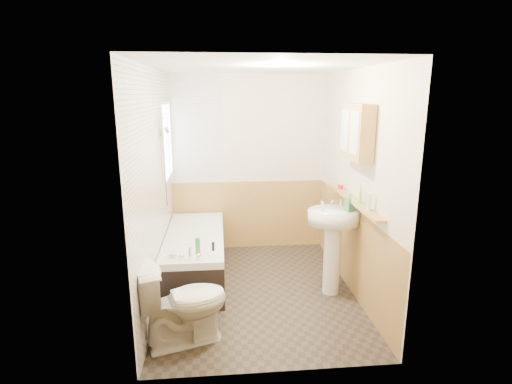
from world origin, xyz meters
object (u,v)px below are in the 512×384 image
Objects in this scene: toilet at (183,302)px; sink at (333,234)px; pine_shelf at (353,200)px; bathtub at (195,254)px; medicine_cabinet at (357,132)px.

sink reaches higher than toilet.
pine_shelf reaches higher than sink.
bathtub is 1.59× the size of sink.
sink is at bearing -81.23° from toilet.
toilet is (-0.03, -1.37, 0.11)m from bathtub.
toilet is at bearing -156.61° from pine_shelf.
medicine_cabinet reaches higher than toilet.
toilet is 2.40m from medicine_cabinet.
pine_shelf is (0.20, -0.02, 0.40)m from sink.
medicine_cabinet is at bearing -20.66° from bathtub.
sink is at bearing -20.25° from bathtub.
toilet is at bearing -91.25° from bathtub.
bathtub is 2.20× the size of toilet.
bathtub is 2.43m from medicine_cabinet.
medicine_cabinet is (1.74, -0.66, 1.56)m from bathtub.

